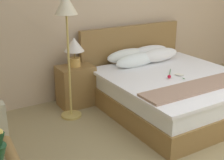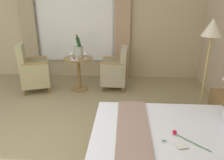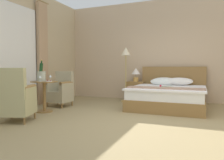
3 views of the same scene
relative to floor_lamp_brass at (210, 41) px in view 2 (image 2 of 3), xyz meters
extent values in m
cube|color=#C6B28A|center=(-2.22, -2.40, 0.23)|extent=(0.12, 6.15, 3.13)
cube|color=white|center=(-2.14, -2.40, 0.17)|extent=(0.02, 1.89, 2.17)
cube|color=white|center=(-2.11, -2.40, 0.17)|extent=(0.02, 1.79, 2.13)
cube|color=tan|center=(-2.06, -1.27, 0.08)|extent=(0.10, 0.36, 2.84)
cube|color=tan|center=(-2.06, -3.52, 0.08)|extent=(0.10, 0.36, 2.84)
cube|color=white|center=(1.33, -0.55, -0.95)|extent=(1.72, 1.94, 0.22)
cube|color=white|center=(1.33, -0.61, -0.82)|extent=(1.81, 1.88, 0.04)
cube|color=#9F7B66|center=(1.33, -1.10, -0.78)|extent=(1.77, 0.36, 0.03)
cylinder|color=#2D6628|center=(1.29, -0.52, -0.79)|extent=(0.28, 0.29, 0.01)
sphere|color=red|center=(1.15, -0.66, -0.77)|extent=(0.05, 0.05, 0.05)
ellipsoid|color=#33702D|center=(1.29, -0.79, -0.78)|extent=(0.03, 0.05, 0.01)
cube|color=white|center=(1.36, -0.63, -0.78)|extent=(0.10, 0.13, 0.00)
cylinder|color=tan|center=(0.00, 0.00, -1.32)|extent=(0.28, 0.28, 0.03)
cylinder|color=tan|center=(0.00, 0.00, -0.62)|extent=(0.03, 0.03, 1.37)
cone|color=beige|center=(0.00, 0.00, 0.19)|extent=(0.28, 0.28, 0.25)
cylinder|color=olive|center=(-1.26, -2.19, -1.32)|extent=(0.37, 0.37, 0.03)
cylinder|color=olive|center=(-1.26, -2.19, -0.99)|extent=(0.07, 0.07, 0.70)
cylinder|color=olive|center=(-1.26, -2.19, -0.63)|extent=(0.62, 0.62, 0.02)
cylinder|color=#AEB4A0|center=(-1.34, -2.19, -0.51)|extent=(0.19, 0.19, 0.22)
torus|color=#AEB4A0|center=(-1.34, -2.19, -0.40)|extent=(0.21, 0.21, 0.02)
cylinder|color=white|center=(-1.34, -2.19, -0.42)|extent=(0.17, 0.17, 0.03)
cylinder|color=#1E4723|center=(-1.36, -2.17, -0.35)|extent=(0.15, 0.12, 0.31)
cylinder|color=#193D1E|center=(-1.31, -2.20, -0.18)|extent=(0.05, 0.04, 0.08)
sphere|color=gold|center=(-1.31, -2.20, -0.14)|extent=(0.04, 0.04, 0.04)
cylinder|color=white|center=(-1.26, -2.33, -0.62)|extent=(0.07, 0.07, 0.01)
cylinder|color=white|center=(-1.26, -2.33, -0.58)|extent=(0.01, 0.01, 0.07)
cone|color=white|center=(-1.26, -2.33, -0.51)|extent=(0.07, 0.07, 0.06)
cylinder|color=white|center=(-1.21, -2.03, -0.62)|extent=(0.07, 0.07, 0.01)
cylinder|color=white|center=(-1.21, -2.03, -0.57)|extent=(0.01, 0.01, 0.08)
cone|color=white|center=(-1.21, -2.03, -0.51)|extent=(0.07, 0.07, 0.06)
cylinder|color=white|center=(-1.10, -2.23, -0.61)|extent=(0.15, 0.15, 0.01)
sphere|color=maroon|center=(-1.06, -2.22, -0.60)|extent=(0.03, 0.03, 0.03)
sphere|color=brown|center=(-1.12, -2.25, -0.60)|extent=(0.03, 0.03, 0.03)
cylinder|color=olive|center=(-1.62, -1.64, -1.27)|extent=(0.04, 0.04, 0.13)
cylinder|color=olive|center=(-1.14, -1.67, -1.27)|extent=(0.04, 0.04, 0.13)
cylinder|color=olive|center=(-1.60, -1.20, -1.27)|extent=(0.04, 0.04, 0.13)
cylinder|color=olive|center=(-1.12, -1.23, -1.27)|extent=(0.04, 0.04, 0.13)
cube|color=tan|center=(-1.37, -1.44, -1.07)|extent=(0.59, 0.55, 0.28)
cube|color=tan|center=(-1.36, -1.23, -0.67)|extent=(0.54, 0.17, 0.53)
cube|color=tan|center=(-1.60, -1.45, -0.82)|extent=(0.11, 0.48, 0.22)
cylinder|color=olive|center=(-1.60, -1.45, -0.71)|extent=(0.11, 0.48, 0.09)
cube|color=tan|center=(-1.14, -1.47, -0.82)|extent=(0.11, 0.48, 0.22)
cylinder|color=olive|center=(-1.14, -1.47, -0.71)|extent=(0.11, 0.48, 0.09)
cylinder|color=olive|center=(-1.00, -2.80, -1.27)|extent=(0.04, 0.04, 0.13)
cylinder|color=olive|center=(-1.45, -2.97, -1.27)|extent=(0.04, 0.04, 0.13)
cylinder|color=olive|center=(-0.84, -3.25, -1.27)|extent=(0.04, 0.04, 0.13)
cylinder|color=olive|center=(-1.29, -3.41, -1.27)|extent=(0.04, 0.04, 0.13)
cube|color=tan|center=(-1.15, -3.11, -1.05)|extent=(0.71, 0.71, 0.31)
cube|color=tan|center=(-1.07, -3.32, -0.60)|extent=(0.55, 0.31, 0.58)
cube|color=tan|center=(-0.94, -3.01, -0.79)|extent=(0.26, 0.51, 0.21)
cylinder|color=olive|center=(-0.94, -3.01, -0.68)|extent=(0.26, 0.51, 0.09)
cube|color=tan|center=(-1.37, -3.17, -0.79)|extent=(0.26, 0.51, 0.21)
cylinder|color=olive|center=(-1.37, -3.17, -0.68)|extent=(0.26, 0.51, 0.09)
camera|label=1|loc=(-1.53, -3.63, 0.61)|focal=50.00mm
camera|label=2|loc=(3.16, -1.21, 0.57)|focal=35.00mm
camera|label=3|loc=(2.09, -6.27, -0.31)|focal=35.00mm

